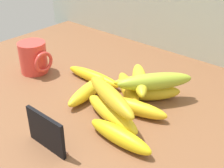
{
  "coord_description": "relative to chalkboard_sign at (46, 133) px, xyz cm",
  "views": [
    {
      "loc": [
        49.09,
        -51.03,
        46.29
      ],
      "look_at": [
        5.4,
        -0.41,
        8.0
      ],
      "focal_mm": 47.56,
      "sensor_mm": 36.0,
      "label": 1
    }
  ],
  "objects": [
    {
      "name": "banana_0",
      "position": [
        -7.72,
        20.37,
        -1.9
      ],
      "size": [
        6.84,
        18.16,
        3.91
      ],
      "primitive_type": "ellipsoid",
      "rotation": [
        0.0,
        0.0,
        4.88
      ],
      "color": "yellow",
      "rests_on": "counter_top"
    },
    {
      "name": "banana_4",
      "position": [
        10.73,
        11.02,
        -1.93
      ],
      "size": [
        16.47,
        3.87,
        3.85
      ],
      "primitive_type": "ellipsoid",
      "rotation": [
        0.0,
        0.0,
        6.28
      ],
      "color": "yellow",
      "rests_on": "counter_top"
    },
    {
      "name": "banana_7",
      "position": [
        -0.08,
        27.79,
        -1.91
      ],
      "size": [
        16.67,
        14.44,
        3.9
      ],
      "primitive_type": "ellipsoid",
      "rotation": [
        0.0,
        0.0,
        5.61
      ],
      "color": "gold",
      "rests_on": "counter_top"
    },
    {
      "name": "coffee_mug",
      "position": [
        -30.96,
        19.74,
        1.02
      ],
      "size": [
        9.97,
        8.47,
        9.75
      ],
      "color": "#E33F37",
      "rests_on": "counter_top"
    },
    {
      "name": "banana_2",
      "position": [
        4.26,
        15.87,
        -1.67
      ],
      "size": [
        19.05,
        8.42,
        4.37
      ],
      "primitive_type": "ellipsoid",
      "rotation": [
        0.0,
        0.0,
        6.06
      ],
      "color": "yellow",
      "rests_on": "counter_top"
    },
    {
      "name": "chalkboard_sign",
      "position": [
        0.0,
        0.0,
        0.0
      ],
      "size": [
        11.0,
        1.8,
        8.4
      ],
      "color": "black",
      "rests_on": "counter_top"
    },
    {
      "name": "banana_6",
      "position": [
        6.54,
        21.89,
        -1.96
      ],
      "size": [
        17.43,
        7.34,
        3.79
      ],
      "primitive_type": "ellipsoid",
      "rotation": [
        0.0,
        0.0,
        3.36
      ],
      "color": "yellow",
      "rests_on": "counter_top"
    },
    {
      "name": "banana_3",
      "position": [
        2.33,
        30.59,
        -2.13
      ],
      "size": [
        5.73,
        17.13,
        3.45
      ],
      "primitive_type": "ellipsoid",
      "rotation": [
        0.0,
        0.0,
        4.85
      ],
      "color": "#A5B62D",
      "rests_on": "counter_top"
    },
    {
      "name": "banana_9",
      "position": [
        2.64,
        29.11,
        1.49
      ],
      "size": [
        13.87,
        15.27,
        3.79
      ],
      "primitive_type": "ellipsoid",
      "rotation": [
        0.0,
        0.0,
        5.42
      ],
      "color": "yellow",
      "rests_on": "banana_3"
    },
    {
      "name": "banana_8",
      "position": [
        5.79,
        30.25,
        1.93
      ],
      "size": [
        15.84,
        17.59,
        3.35
      ],
      "primitive_type": "ellipsoid",
      "rotation": [
        0.0,
        0.0,
        4.0
      ],
      "color": "yellow",
      "rests_on": "banana_5"
    },
    {
      "name": "banana_5",
      "position": [
        6.13,
        30.29,
        -1.8
      ],
      "size": [
        13.39,
        13.69,
        4.11
      ],
      "primitive_type": "ellipsoid",
      "rotation": [
        0.0,
        0.0,
        3.95
      ],
      "color": "yellow",
      "rests_on": "counter_top"
    },
    {
      "name": "banana_1",
      "position": [
        -12.53,
        27.03,
        -2.16
      ],
      "size": [
        19.28,
        4.42,
        3.4
      ],
      "primitive_type": "ellipsoid",
      "rotation": [
        0.0,
        0.0,
        0.05
      ],
      "color": "yellow",
      "rests_on": "counter_top"
    },
    {
      "name": "banana_11",
      "position": [
        7.12,
        29.45,
        2.43
      ],
      "size": [
        15.7,
        18.09,
        4.36
      ],
      "primitive_type": "ellipsoid",
      "rotation": [
        0.0,
        0.0,
        4.04
      ],
      "color": "#A4BB31",
      "rests_on": "banana_5"
    },
    {
      "name": "counter_top",
      "position": [
        -7.15,
        23.36,
        -5.36
      ],
      "size": [
        110.0,
        76.0,
        3.0
      ],
      "primitive_type": "cube",
      "color": "brown",
      "rests_on": "ground"
    },
    {
      "name": "banana_10",
      "position": [
        3.37,
        16.55,
        2.52
      ],
      "size": [
        20.34,
        11.05,
        4.01
      ],
      "primitive_type": "ellipsoid",
      "rotation": [
        0.0,
        0.0,
        5.91
      ],
      "color": "gold",
      "rests_on": "banana_2"
    }
  ]
}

